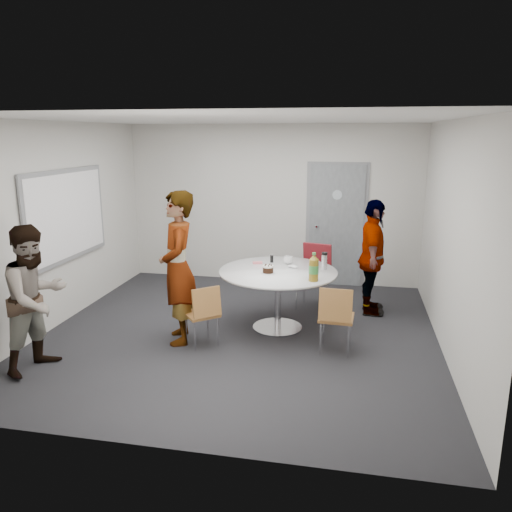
% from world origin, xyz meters
% --- Properties ---
extents(floor, '(5.00, 5.00, 0.00)m').
position_xyz_m(floor, '(0.00, 0.00, 0.00)').
color(floor, black).
rests_on(floor, ground).
extents(ceiling, '(5.00, 5.00, 0.00)m').
position_xyz_m(ceiling, '(0.00, 0.00, 2.70)').
color(ceiling, silver).
rests_on(ceiling, wall_back).
extents(wall_back, '(5.00, 0.00, 5.00)m').
position_xyz_m(wall_back, '(0.00, 2.50, 1.35)').
color(wall_back, beige).
rests_on(wall_back, floor).
extents(wall_left, '(0.00, 5.00, 5.00)m').
position_xyz_m(wall_left, '(-2.50, 0.00, 1.35)').
color(wall_left, beige).
rests_on(wall_left, floor).
extents(wall_right, '(0.00, 5.00, 5.00)m').
position_xyz_m(wall_right, '(2.50, 0.00, 1.35)').
color(wall_right, beige).
rests_on(wall_right, floor).
extents(wall_front, '(5.00, 0.00, 5.00)m').
position_xyz_m(wall_front, '(0.00, -2.50, 1.35)').
color(wall_front, beige).
rests_on(wall_front, floor).
extents(door, '(1.02, 0.17, 2.12)m').
position_xyz_m(door, '(1.10, 2.48, 1.03)').
color(door, slate).
rests_on(door, wall_back).
extents(whiteboard, '(0.04, 1.90, 1.25)m').
position_xyz_m(whiteboard, '(-2.46, 0.20, 1.45)').
color(whiteboard, gray).
rests_on(whiteboard, wall_left).
extents(table, '(1.54, 1.54, 1.15)m').
position_xyz_m(table, '(0.49, 0.27, 0.70)').
color(table, white).
rests_on(table, floor).
extents(chair_near_left, '(0.53, 0.54, 0.78)m').
position_xyz_m(chair_near_left, '(-0.34, -0.48, 0.47)').
color(chair_near_left, olive).
rests_on(chair_near_left, floor).
extents(chair_near_right, '(0.42, 0.45, 0.83)m').
position_xyz_m(chair_near_right, '(1.23, -0.38, 0.50)').
color(chair_near_right, olive).
rests_on(chair_near_right, floor).
extents(chair_far, '(0.54, 0.57, 0.95)m').
position_xyz_m(chair_far, '(0.85, 1.26, 0.58)').
color(chair_far, maroon).
rests_on(chair_far, floor).
extents(person_main, '(0.67, 0.80, 1.88)m').
position_xyz_m(person_main, '(-0.69, -0.35, 0.94)').
color(person_main, '#A5C6EA').
rests_on(person_main, floor).
extents(person_left, '(0.80, 0.92, 1.62)m').
position_xyz_m(person_left, '(-1.94, -1.37, 0.81)').
color(person_left, white).
rests_on(person_left, floor).
extents(person_right, '(0.41, 0.97, 1.66)m').
position_xyz_m(person_right, '(1.67, 1.12, 0.83)').
color(person_right, black).
rests_on(person_right, floor).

